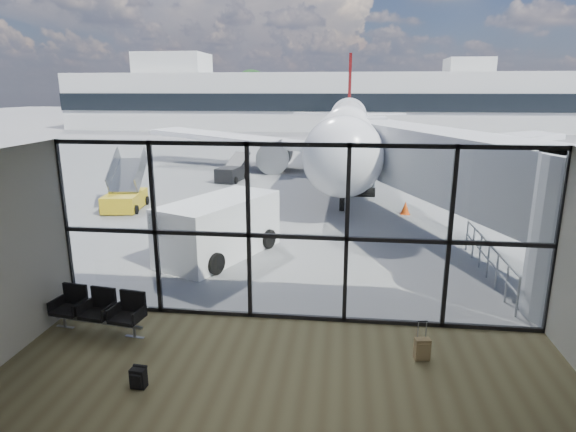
% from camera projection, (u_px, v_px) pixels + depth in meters
% --- Properties ---
extents(ground, '(220.00, 220.00, 0.00)m').
position_uv_depth(ground, '(335.00, 145.00, 50.71)').
color(ground, slate).
rests_on(ground, ground).
extents(lounge_shell, '(12.02, 8.01, 4.51)m').
position_uv_depth(lounge_shell, '(265.00, 304.00, 7.01)').
color(lounge_shell, brown).
rests_on(lounge_shell, ground).
extents(glass_curtain_wall, '(12.10, 0.12, 4.50)m').
position_uv_depth(glass_curtain_wall, '(297.00, 235.00, 11.72)').
color(glass_curtain_wall, white).
rests_on(glass_curtain_wall, ground).
extents(jet_bridge, '(8.00, 16.50, 4.33)m').
position_uv_depth(jet_bridge, '(447.00, 171.00, 17.83)').
color(jet_bridge, '#AFB1B5').
rests_on(jet_bridge, ground).
extents(apron_railing, '(0.06, 5.46, 1.11)m').
position_uv_depth(apron_railing, '(489.00, 256.00, 14.83)').
color(apron_railing, gray).
rests_on(apron_railing, ground).
extents(far_terminal, '(80.00, 12.20, 11.00)m').
position_uv_depth(far_terminal, '(335.00, 100.00, 70.81)').
color(far_terminal, beige).
rests_on(far_terminal, ground).
extents(tree_0, '(4.95, 4.95, 7.12)m').
position_uv_depth(tree_0, '(86.00, 96.00, 85.39)').
color(tree_0, '#382619').
rests_on(tree_0, ground).
extents(tree_1, '(5.61, 5.61, 8.07)m').
position_uv_depth(tree_1, '(117.00, 92.00, 84.54)').
color(tree_1, '#382619').
rests_on(tree_1, ground).
extents(tree_2, '(6.27, 6.27, 9.03)m').
position_uv_depth(tree_2, '(150.00, 89.00, 83.70)').
color(tree_2, '#382619').
rests_on(tree_2, ground).
extents(tree_3, '(4.95, 4.95, 7.12)m').
position_uv_depth(tree_3, '(184.00, 96.00, 83.34)').
color(tree_3, '#382619').
rests_on(tree_3, ground).
extents(tree_4, '(5.61, 5.61, 8.07)m').
position_uv_depth(tree_4, '(217.00, 92.00, 82.50)').
color(tree_4, '#382619').
rests_on(tree_4, ground).
extents(tree_5, '(6.27, 6.27, 9.03)m').
position_uv_depth(tree_5, '(252.00, 89.00, 81.66)').
color(tree_5, '#382619').
rests_on(tree_5, ground).
extents(seating_row, '(2.35, 0.97, 1.05)m').
position_uv_depth(seating_row, '(100.00, 308.00, 11.59)').
color(seating_row, gray).
rests_on(seating_row, ground).
extents(backpack, '(0.31, 0.29, 0.45)m').
position_uv_depth(backpack, '(138.00, 378.00, 9.39)').
color(backpack, black).
rests_on(backpack, ground).
extents(suitcase, '(0.35, 0.28, 0.88)m').
position_uv_depth(suitcase, '(422.00, 349.00, 10.35)').
color(suitcase, olive).
rests_on(suitcase, ground).
extents(airliner, '(30.99, 35.84, 9.23)m').
position_uv_depth(airliner, '(347.00, 130.00, 35.76)').
color(airliner, white).
rests_on(airliner, ground).
extents(service_van, '(3.76, 5.09, 2.03)m').
position_uv_depth(service_van, '(217.00, 228.00, 16.69)').
color(service_van, white).
rests_on(service_van, ground).
extents(belt_loader, '(1.75, 3.65, 1.61)m').
position_uv_depth(belt_loader, '(232.00, 172.00, 30.94)').
color(belt_loader, black).
rests_on(belt_loader, ground).
extents(mobile_stairs, '(2.06, 3.41, 2.27)m').
position_uv_depth(mobile_stairs, '(125.00, 198.00, 23.55)').
color(mobile_stairs, gold).
rests_on(mobile_stairs, ground).
extents(traffic_cone_a, '(0.41, 0.41, 0.59)m').
position_uv_depth(traffic_cone_a, '(274.00, 209.00, 22.53)').
color(traffic_cone_a, '#E93C0C').
rests_on(traffic_cone_a, ground).
extents(traffic_cone_b, '(0.43, 0.43, 0.62)m').
position_uv_depth(traffic_cone_b, '(405.00, 208.00, 22.61)').
color(traffic_cone_b, '#D3420B').
rests_on(traffic_cone_b, ground).
extents(traffic_cone_c, '(0.41, 0.41, 0.59)m').
position_uv_depth(traffic_cone_c, '(330.00, 187.00, 27.49)').
color(traffic_cone_c, '#FF510D').
rests_on(traffic_cone_c, ground).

